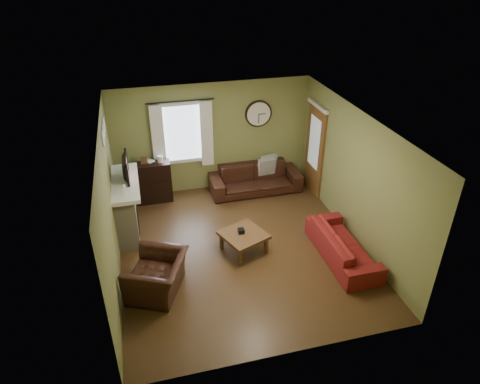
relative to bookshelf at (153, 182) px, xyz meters
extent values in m
cube|color=#452D17|center=(1.47, -2.28, -0.48)|extent=(4.60, 5.20, 0.00)
cube|color=white|center=(1.47, -2.28, 2.12)|extent=(4.60, 5.20, 0.00)
cube|color=olive|center=(-0.83, -2.28, 0.82)|extent=(0.00, 5.20, 2.60)
cube|color=olive|center=(3.77, -2.28, 0.82)|extent=(0.00, 5.20, 2.60)
cube|color=olive|center=(1.47, 0.32, 0.82)|extent=(4.60, 0.00, 2.60)
cube|color=olive|center=(1.47, -4.88, 0.82)|extent=(4.60, 0.00, 2.60)
cube|color=tan|center=(-0.63, -1.13, 0.07)|extent=(0.40, 1.40, 1.10)
cube|color=black|center=(-0.44, -1.13, -0.18)|extent=(0.04, 0.60, 0.55)
cube|color=white|center=(-0.60, -1.13, 0.66)|extent=(0.58, 1.60, 0.08)
imported|color=black|center=(-0.58, -0.98, 0.87)|extent=(0.08, 0.60, 0.35)
cube|color=#994C3F|center=(-0.50, -0.98, 0.93)|extent=(0.02, 0.62, 0.36)
cylinder|color=white|center=(-0.81, -1.48, 1.77)|extent=(0.28, 0.28, 0.03)
cylinder|color=white|center=(-0.81, -1.13, 1.77)|extent=(0.28, 0.28, 0.03)
cylinder|color=white|center=(-0.81, -0.78, 1.77)|extent=(0.28, 0.28, 0.03)
cylinder|color=black|center=(0.77, 0.20, 1.79)|extent=(0.03, 0.03, 1.50)
cube|color=white|center=(0.22, 0.20, 0.97)|extent=(0.28, 0.04, 1.55)
cube|color=white|center=(1.32, 0.20, 0.97)|extent=(0.28, 0.04, 1.55)
cube|color=brown|center=(3.74, -0.43, 0.57)|extent=(0.05, 0.90, 2.10)
imported|color=brown|center=(-0.10, 0.07, 0.48)|extent=(0.25, 0.28, 0.02)
imported|color=black|center=(2.40, -0.12, -0.17)|extent=(2.16, 0.85, 0.63)
cube|color=#999C9B|center=(2.83, 0.19, 0.07)|extent=(0.42, 0.20, 0.40)
cube|color=#999C9B|center=(2.72, 0.00, 0.07)|extent=(0.43, 0.16, 0.42)
imported|color=maroon|center=(3.28, -3.01, -0.21)|extent=(0.75, 1.91, 0.56)
imported|color=black|center=(-0.19, -3.07, -0.15)|extent=(1.24, 1.30, 0.67)
cube|color=black|center=(1.47, -2.33, -0.08)|extent=(0.12, 0.12, 0.09)
camera|label=1|loc=(-0.22, -8.81, 4.69)|focal=32.00mm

